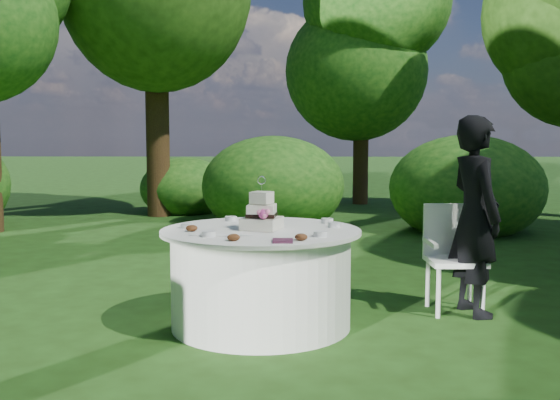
% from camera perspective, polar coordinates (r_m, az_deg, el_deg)
% --- Properties ---
extents(ground, '(80.00, 80.00, 0.00)m').
position_cam_1_polar(ground, '(5.26, -1.66, -10.89)').
color(ground, '#19340E').
rests_on(ground, ground).
extents(napkins, '(0.14, 0.14, 0.02)m').
position_cam_1_polar(napkins, '(4.50, 0.24, -3.57)').
color(napkins, '#4D213A').
rests_on(napkins, table).
extents(feather_plume, '(0.48, 0.07, 0.01)m').
position_cam_1_polar(feather_plume, '(4.78, -5.18, -3.07)').
color(feather_plume, white).
rests_on(feather_plume, table).
extents(guest, '(0.52, 0.68, 1.66)m').
position_cam_1_polar(guest, '(5.69, 16.65, -1.32)').
color(guest, black).
rests_on(guest, ground).
extents(table, '(1.56, 1.56, 0.77)m').
position_cam_1_polar(table, '(5.17, -1.67, -6.76)').
color(table, silver).
rests_on(table, ground).
extents(cake, '(0.34, 0.34, 0.41)m').
position_cam_1_polar(cake, '(5.07, -1.60, -1.32)').
color(cake, white).
rests_on(cake, table).
extents(chair, '(0.48, 0.47, 0.91)m').
position_cam_1_polar(chair, '(5.81, 14.80, -4.22)').
color(chair, white).
rests_on(chair, ground).
extents(votives, '(1.27, 0.96, 0.04)m').
position_cam_1_polar(votives, '(5.14, -1.02, -2.27)').
color(votives, white).
rests_on(votives, table).
extents(petal_cups, '(0.92, 0.54, 0.05)m').
position_cam_1_polar(petal_cups, '(4.71, -3.45, -2.97)').
color(petal_cups, '#562D16').
rests_on(petal_cups, table).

